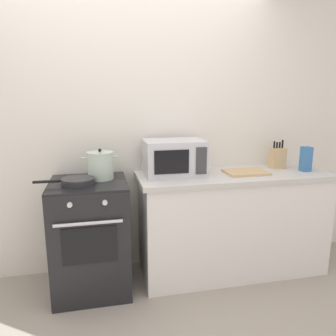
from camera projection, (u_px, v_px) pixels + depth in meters
ground_plane at (145, 329)px, 2.25m from camera, size 10.00×10.00×0.00m
back_wall at (160, 133)px, 2.97m from camera, size 4.40×0.10×2.50m
lower_cabinet_right at (232, 225)px, 2.93m from camera, size 1.64×0.56×0.88m
countertop_right at (235, 176)px, 2.84m from camera, size 1.70×0.60×0.04m
stove at (91, 236)px, 2.65m from camera, size 0.60×0.64×0.92m
stock_pot at (100, 165)px, 2.62m from camera, size 0.30×0.21×0.25m
frying_pan at (77, 181)px, 2.46m from camera, size 0.45×0.25×0.05m
microwave at (174, 158)px, 2.74m from camera, size 0.50×0.37×0.30m
cutting_board at (246, 172)px, 2.83m from camera, size 0.36×0.26×0.02m
knife_block at (277, 158)px, 3.03m from camera, size 0.13×0.10×0.26m
pasta_box at (306, 159)px, 2.90m from camera, size 0.08×0.08×0.22m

